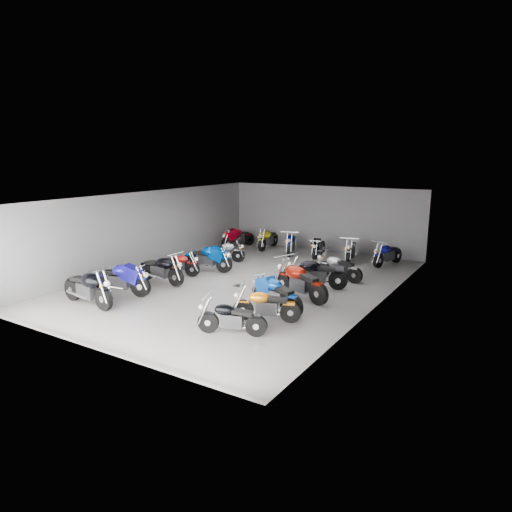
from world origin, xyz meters
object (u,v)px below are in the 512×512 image
object	(u,v)px
drain_grate	(238,286)
motorcycle_right_e	(315,274)
motorcycle_right_a	(231,318)
motorcycle_left_c	(161,269)
motorcycle_right_d	(300,282)
motorcycle_back_d	(319,247)
motorcycle_left_d	(177,264)
motorcycle_back_f	(388,254)
motorcycle_right_b	(266,305)
motorcycle_left_f	(224,251)
motorcycle_back_b	(268,239)
motorcycle_right_c	(275,294)
motorcycle_left_b	(120,279)
motorcycle_back_e	(351,250)
motorcycle_left_e	(207,258)
motorcycle_back_a	(238,238)
motorcycle_back_c	(291,243)
motorcycle_left_a	(88,288)
motorcycle_right_f	(338,267)

from	to	relation	value
drain_grate	motorcycle_right_e	bearing A→B (deg)	25.99
motorcycle_right_a	motorcycle_left_c	bearing A→B (deg)	41.86
motorcycle_right_a	motorcycle_right_d	distance (m)	3.78
motorcycle_right_a	motorcycle_back_d	world-z (taller)	motorcycle_back_d
motorcycle_left_c	motorcycle_left_d	world-z (taller)	motorcycle_left_c
motorcycle_right_e	motorcycle_back_f	xyz separation A→B (m)	(1.20, 4.82, -0.04)
motorcycle_right_b	motorcycle_left_f	bearing A→B (deg)	21.80
motorcycle_right_b	motorcycle_back_b	bearing A→B (deg)	7.17
motorcycle_left_d	motorcycle_left_f	size ratio (longest dim) A/B	1.01
motorcycle_back_b	motorcycle_right_c	bearing A→B (deg)	115.47
motorcycle_left_b	motorcycle_right_a	distance (m)	5.29
motorcycle_back_e	motorcycle_right_d	bearing A→B (deg)	81.39
motorcycle_left_b	motorcycle_left_e	xyz separation A→B (m)	(0.52, 4.15, -0.02)
motorcycle_left_e	motorcycle_right_c	size ratio (longest dim) A/B	1.05
motorcycle_back_a	motorcycle_back_c	bearing A→B (deg)	-163.63
motorcycle_back_c	motorcycle_back_e	world-z (taller)	motorcycle_back_c
motorcycle_back_f	motorcycle_right_b	bearing A→B (deg)	99.08
motorcycle_left_b	motorcycle_back_b	size ratio (longest dim) A/B	1.05
motorcycle_right_c	motorcycle_back_f	xyz separation A→B (m)	(1.24, 7.65, -0.02)
drain_grate	motorcycle_left_c	size ratio (longest dim) A/B	0.14
motorcycle_right_b	motorcycle_back_c	size ratio (longest dim) A/B	0.90
motorcycle_back_a	motorcycle_back_d	distance (m)	4.46
motorcycle_back_b	motorcycle_back_c	distance (m)	1.61
motorcycle_right_e	motorcycle_back_d	size ratio (longest dim) A/B	1.13
motorcycle_left_a	motorcycle_back_c	world-z (taller)	motorcycle_left_a
motorcycle_back_a	motorcycle_left_e	bearing A→B (deg)	125.12
motorcycle_right_b	motorcycle_back_c	distance (m)	9.26
motorcycle_right_e	motorcycle_back_c	bearing A→B (deg)	17.47
motorcycle_left_f	motorcycle_left_d	bearing A→B (deg)	-25.99
motorcycle_back_d	motorcycle_back_e	distance (m)	1.62
motorcycle_right_d	motorcycle_right_e	distance (m)	1.37
motorcycle_left_b	motorcycle_back_f	size ratio (longest dim) A/B	1.12
motorcycle_right_f	motorcycle_back_c	world-z (taller)	motorcycle_back_c
motorcycle_left_c	motorcycle_right_f	xyz separation A→B (m)	(5.41, 3.95, -0.05)
motorcycle_left_a	motorcycle_back_a	size ratio (longest dim) A/B	1.15
drain_grate	motorcycle_back_c	distance (m)	6.04
drain_grate	motorcycle_left_d	xyz separation A→B (m)	(-2.87, -0.08, 0.45)
motorcycle_right_c	motorcycle_left_e	bearing A→B (deg)	77.18
motorcycle_left_f	motorcycle_right_f	world-z (taller)	motorcycle_right_f
motorcycle_right_b	motorcycle_right_f	bearing A→B (deg)	-23.69
motorcycle_back_d	motorcycle_back_f	bearing A→B (deg)	170.31
motorcycle_left_c	motorcycle_back_a	distance (m)	7.24
motorcycle_left_c	motorcycle_back_c	size ratio (longest dim) A/B	1.06
motorcycle_right_c	motorcycle_right_e	size ratio (longest dim) A/B	0.98
motorcycle_left_a	motorcycle_right_c	bearing A→B (deg)	122.28
motorcycle_right_b	motorcycle_back_e	bearing A→B (deg)	-18.73
motorcycle_left_a	motorcycle_left_e	bearing A→B (deg)	179.46
motorcycle_left_d	motorcycle_right_a	xyz separation A→B (m)	(5.28, -3.84, -0.00)
motorcycle_right_b	motorcycle_right_c	distance (m)	1.00
motorcycle_right_e	motorcycle_back_d	world-z (taller)	motorcycle_right_e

